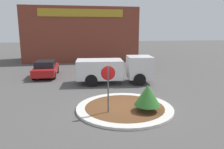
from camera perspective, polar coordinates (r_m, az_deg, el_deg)
The scene contains 7 objects.
ground_plane at distance 11.42m, azimuth 3.29°, elevation -8.99°, with size 120.00×120.00×0.00m, color #514F4C.
traffic_island at distance 11.40m, azimuth 3.29°, elevation -8.71°, with size 4.97×4.97×0.12m.
stop_sign at distance 10.24m, azimuth -1.02°, elevation -1.76°, with size 0.68×0.07×2.39m.
island_shrub at distance 10.72m, azimuth 9.26°, elevation -5.31°, with size 1.28×1.28×1.31m.
utility_truck at distance 16.45m, azimuth 0.67°, elevation 1.54°, with size 5.81×2.62×2.03m.
storefront_building at distance 29.75m, azimuth -8.16°, elevation 10.40°, with size 14.21×6.07×6.70m.
parked_sedan_red at distance 19.73m, azimuth -16.87°, elevation 1.55°, with size 2.00×4.30×1.38m.
Camera 1 is at (-2.69, -10.33, 4.07)m, focal length 35.00 mm.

